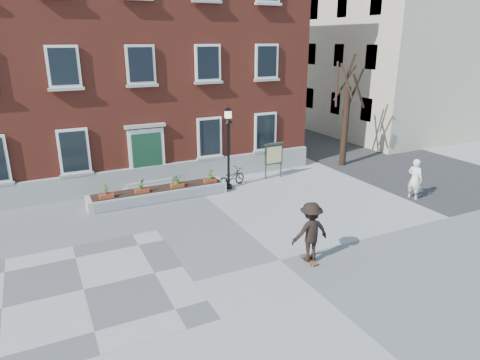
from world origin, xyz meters
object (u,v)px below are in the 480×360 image
skateboarder (310,232)px  bicycle (231,177)px  parked_car (276,123)px  bystander (415,179)px  notice_board (274,155)px  lamp_post (228,137)px

skateboarder → bicycle: bearing=83.4°
bicycle → parked_car: 13.31m
bystander → notice_board: (-4.16, 5.37, 0.33)m
parked_car → lamp_post: (-8.82, -10.48, 1.88)m
skateboarder → parked_car: bearing=62.4°
skateboarder → notice_board: bearing=67.2°
bicycle → skateboarder: skateboarder is taller
bystander → lamp_post: lamp_post is taller
bystander → parked_car: bearing=-19.9°
bicycle → skateboarder: (-0.91, -7.91, 0.61)m
bicycle → bystander: bearing=-146.3°
parked_car → bystander: (-1.90, -15.38, 0.27)m
lamp_post → skateboarder: lamp_post is taller
bystander → lamp_post: size_ratio=0.47×
parked_car → skateboarder: skateboarder is taller
lamp_post → notice_board: (2.76, 0.47, -1.28)m
notice_board → skateboarder: skateboarder is taller
bicycle → lamp_post: bearing=117.5°
skateboarder → bystander: bearing=19.9°
parked_car → skateboarder: (-9.45, -18.11, 0.39)m
lamp_post → notice_board: bearing=9.7°
bicycle → parked_car: parked_car is taller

